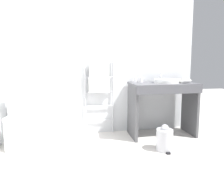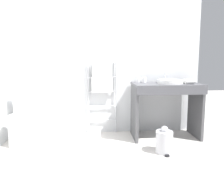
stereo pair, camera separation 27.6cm
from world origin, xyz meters
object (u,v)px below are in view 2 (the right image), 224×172
(cup_near_wall, at_px, (138,80))
(cup_near_edge, at_px, (144,80))
(hair_dryer, at_px, (190,81))
(towel_radiator, at_px, (102,82))
(trash_bin, at_px, (164,141))
(sink_basin, at_px, (170,81))
(toilet, at_px, (24,121))

(cup_near_wall, relative_size, cup_near_edge, 0.97)
(cup_near_edge, relative_size, hair_dryer, 0.47)
(towel_radiator, distance_m, cup_near_edge, 0.67)
(cup_near_wall, distance_m, hair_dryer, 0.78)
(cup_near_wall, relative_size, trash_bin, 0.23)
(sink_basin, bearing_deg, cup_near_wall, 155.06)
(toilet, xyz_separation_m, trash_bin, (1.92, -0.47, -0.17))
(cup_near_wall, relative_size, hair_dryer, 0.46)
(toilet, height_order, trash_bin, toilet)
(towel_radiator, bearing_deg, hair_dryer, -14.73)
(sink_basin, relative_size, cup_near_edge, 4.57)
(toilet, xyz_separation_m, towel_radiator, (1.14, 0.32, 0.52))
(toilet, xyz_separation_m, cup_near_wall, (1.72, 0.26, 0.56))
(sink_basin, xyz_separation_m, hair_dryer, (0.28, -0.08, 0.01))
(toilet, height_order, cup_near_wall, cup_near_wall)
(sink_basin, bearing_deg, cup_near_edge, 154.63)
(towel_radiator, distance_m, trash_bin, 1.31)
(hair_dryer, bearing_deg, cup_near_wall, 158.46)
(towel_radiator, distance_m, cup_near_wall, 0.58)
(toilet, bearing_deg, sink_basin, 1.48)
(cup_near_edge, xyz_separation_m, hair_dryer, (0.64, -0.25, -0.00))
(sink_basin, height_order, trash_bin, sink_basin)
(towel_radiator, distance_m, sink_basin, 1.06)
(sink_basin, xyz_separation_m, cup_near_edge, (-0.36, 0.17, 0.01))
(toilet, xyz_separation_m, cup_near_edge, (1.81, 0.23, 0.56))
(toilet, bearing_deg, cup_near_edge, 7.15)
(sink_basin, bearing_deg, hair_dryer, -15.69)
(sink_basin, bearing_deg, toilet, -178.52)
(toilet, bearing_deg, cup_near_wall, 8.76)
(cup_near_wall, bearing_deg, toilet, -171.24)
(hair_dryer, bearing_deg, towel_radiator, 165.27)
(cup_near_wall, bearing_deg, cup_near_edge, -23.17)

